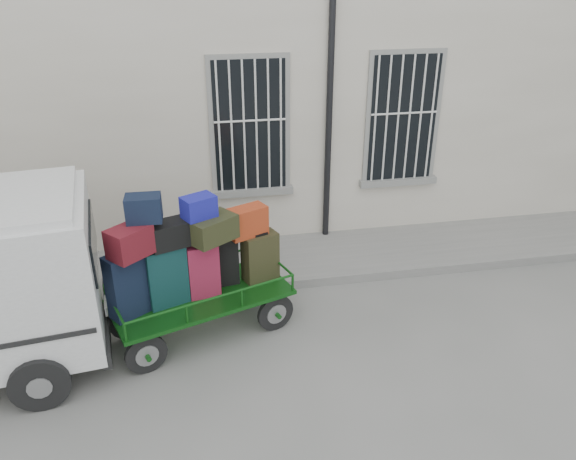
% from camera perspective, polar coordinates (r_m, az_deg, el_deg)
% --- Properties ---
extents(ground, '(80.00, 80.00, 0.00)m').
position_cam_1_polar(ground, '(7.96, 2.24, -11.11)').
color(ground, slate).
rests_on(ground, ground).
extents(building, '(24.00, 5.15, 6.00)m').
position_cam_1_polar(building, '(11.91, -3.59, 17.21)').
color(building, beige).
rests_on(building, ground).
extents(sidewalk, '(24.00, 1.70, 0.15)m').
position_cam_1_polar(sidewalk, '(9.73, -0.60, -3.07)').
color(sidewalk, gray).
rests_on(sidewalk, ground).
extents(luggage_cart, '(2.87, 1.82, 2.21)m').
position_cam_1_polar(luggage_cart, '(7.59, -9.59, -3.68)').
color(luggage_cart, black).
rests_on(luggage_cart, ground).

